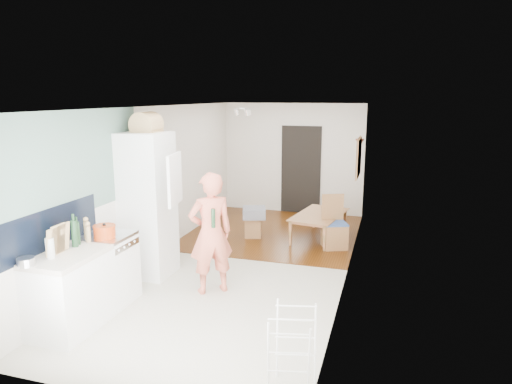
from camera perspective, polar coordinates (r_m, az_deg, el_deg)
The scene contains 32 objects.
room_shell at distance 7.10m, azimuth -1.35°, elevation 0.46°, with size 3.20×7.00×2.50m, color silver, non-canonical shape.
floor at distance 7.45m, azimuth -1.30°, elevation -9.00°, with size 3.20×7.00×0.01m, color beige.
wood_floor_overlay at distance 9.13m, azimuth 2.28°, elevation -4.96°, with size 3.20×3.30×0.01m, color #53290B.
sage_wall_panel at distance 5.99m, azimuth -22.21°, elevation 3.23°, with size 0.02×3.00×1.30m, color slate.
tile_splashback at distance 5.72m, azimuth -25.04°, elevation -4.58°, with size 0.02×1.90×0.50m, color black.
doorway_recess at distance 10.41m, azimuth 5.63°, elevation 2.73°, with size 0.90×0.04×2.00m, color black.
base_cabinet at distance 5.78m, azimuth -22.23°, elevation -11.75°, with size 0.60×0.90×0.86m, color white.
worktop at distance 5.62m, azimuth -22.61°, elevation -7.44°, with size 0.62×0.92×0.06m, color beige.
range_cooker at distance 6.33m, azimuth -17.98°, elevation -9.26°, with size 0.60×0.60×0.88m, color white.
cooker_top at distance 6.18m, azimuth -18.25°, elevation -5.27°, with size 0.60×0.60×0.04m, color silver.
fridge_housing at distance 6.95m, azimuth -13.38°, elevation -1.61°, with size 0.66×0.66×2.15m, color white.
fridge_door at distance 6.31m, azimuth -10.13°, elevation 1.57°, with size 0.56×0.04×0.70m, color white.
fridge_interior at distance 6.70m, azimuth -11.28°, elevation 2.15°, with size 0.02×0.52×0.66m, color white.
pinboard at distance 8.61m, azimuth 12.73°, elevation 4.24°, with size 0.03×0.90×0.70m, color tan.
pinboard_frame at distance 8.61m, azimuth 12.63°, elevation 4.24°, with size 0.01×0.94×0.74m, color #A6673F.
wall_sconce at distance 9.23m, azimuth 12.83°, elevation 5.99°, with size 0.18×0.18×0.16m, color maroon.
person at distance 6.19m, azimuth -5.70°, elevation -3.81°, with size 0.72×0.48×1.98m, color #E56E55.
dining_table at distance 8.70m, azimuth 8.04°, elevation -4.55°, with size 1.19×0.66×0.42m, color #A6673F.
dining_chair at distance 8.16m, azimuth 9.84°, elevation -3.78°, with size 0.40×0.40×0.95m, color #A6673F, non-canonical shape.
stool at distance 8.73m, azimuth -0.36°, elevation -4.42°, with size 0.30×0.30×0.40m, color #A6673F, non-canonical shape.
grey_drape at distance 8.63m, azimuth -0.24°, elevation -2.60°, with size 0.42×0.42×0.19m, color gray.
drying_rack at distance 4.47m, azimuth 4.57°, elevation -18.94°, with size 0.39×0.35×0.76m, color white, non-canonical shape.
bread_bin at distance 6.84m, azimuth -13.54°, elevation 8.18°, with size 0.39×0.37×0.21m, color tan, non-canonical shape.
red_casserole at distance 6.03m, azimuth -18.40°, elevation -4.71°, with size 0.27×0.27×0.16m, color #CC4214.
steel_pan at distance 5.39m, azimuth -26.81°, elevation -7.80°, with size 0.18×0.18×0.09m, color silver.
held_bottle at distance 6.01m, azimuth -5.37°, elevation -3.28°, with size 0.05×0.05×0.25m, color #1B3B21.
bottle_a at distance 5.78m, azimuth -21.76°, elevation -4.85°, with size 0.07×0.07×0.32m, color #1B3B21.
bottle_b at distance 5.86m, azimuth -21.44°, elevation -4.84°, with size 0.06×0.06×0.27m, color #1B3B21.
bottle_c at distance 5.50m, azimuth -24.35°, elevation -6.42°, with size 0.09×0.09×0.23m, color silver.
pepper_mill_front at distance 6.04m, azimuth -20.43°, elevation -4.53°, with size 0.06×0.06×0.22m, color tan.
pepper_mill_back at distance 5.93m, azimuth -20.23°, elevation -4.94°, with size 0.05×0.05×0.20m, color tan.
chopping_boards at distance 5.57m, azimuth -23.54°, elevation -5.47°, with size 0.04×0.26×0.35m, color tan, non-canonical shape.
Camera 1 is at (2.15, -6.61, 2.68)m, focal length 32.00 mm.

